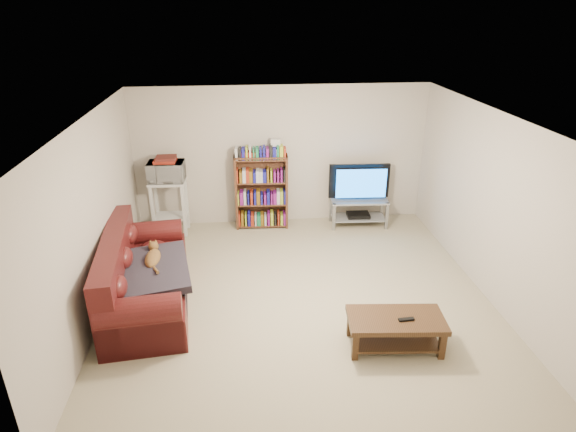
{
  "coord_description": "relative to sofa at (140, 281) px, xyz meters",
  "views": [
    {
      "loc": [
        -0.69,
        -5.45,
        3.6
      ],
      "look_at": [
        -0.1,
        0.4,
        1.0
      ],
      "focal_mm": 30.0,
      "sensor_mm": 36.0,
      "label": 1
    }
  ],
  "objects": [
    {
      "name": "floor",
      "position": [
        2.05,
        -0.03,
        -0.33
      ],
      "size": [
        5.0,
        5.0,
        0.0
      ],
      "primitive_type": "plane",
      "color": "tan",
      "rests_on": "ground"
    },
    {
      "name": "ceiling",
      "position": [
        2.05,
        -0.03,
        2.07
      ],
      "size": [
        5.0,
        5.0,
        0.0
      ],
      "primitive_type": "plane",
      "rotation": [
        3.14,
        0.0,
        0.0
      ],
      "color": "white",
      "rests_on": "ground"
    },
    {
      "name": "wall_back",
      "position": [
        2.05,
        2.47,
        0.87
      ],
      "size": [
        5.0,
        0.0,
        5.0
      ],
      "primitive_type": "plane",
      "rotation": [
        1.57,
        0.0,
        0.0
      ],
      "color": "beige",
      "rests_on": "ground"
    },
    {
      "name": "wall_front",
      "position": [
        2.05,
        -2.53,
        0.87
      ],
      "size": [
        5.0,
        0.0,
        5.0
      ],
      "primitive_type": "plane",
      "rotation": [
        -1.57,
        0.0,
        0.0
      ],
      "color": "beige",
      "rests_on": "ground"
    },
    {
      "name": "wall_left",
      "position": [
        -0.45,
        -0.03,
        0.87
      ],
      "size": [
        0.0,
        5.0,
        5.0
      ],
      "primitive_type": "plane",
      "rotation": [
        1.57,
        0.0,
        1.57
      ],
      "color": "beige",
      "rests_on": "ground"
    },
    {
      "name": "wall_right",
      "position": [
        4.55,
        -0.03,
        0.87
      ],
      "size": [
        0.0,
        5.0,
        5.0
      ],
      "primitive_type": "plane",
      "rotation": [
        1.57,
        0.0,
        -1.57
      ],
      "color": "beige",
      "rests_on": "ground"
    },
    {
      "name": "sofa",
      "position": [
        0.0,
        0.0,
        0.0
      ],
      "size": [
        1.19,
        2.33,
        0.96
      ],
      "rotation": [
        0.0,
        0.0,
        0.1
      ],
      "color": "#4B1313",
      "rests_on": "floor"
    },
    {
      "name": "blanket",
      "position": [
        0.2,
        -0.13,
        0.22
      ],
      "size": [
        1.06,
        1.26,
        0.19
      ],
      "primitive_type": "cube",
      "rotation": [
        0.05,
        -0.04,
        0.18
      ],
      "color": "#2B2630",
      "rests_on": "sofa"
    },
    {
      "name": "cat",
      "position": [
        0.18,
        0.07,
        0.28
      ],
      "size": [
        0.3,
        0.63,
        0.18
      ],
      "primitive_type": null,
      "rotation": [
        0.0,
        0.0,
        0.1
      ],
      "color": "brown",
      "rests_on": "sofa"
    },
    {
      "name": "coffee_table",
      "position": [
        3.01,
        -1.17,
        -0.06
      ],
      "size": [
        1.12,
        0.63,
        0.39
      ],
      "rotation": [
        0.0,
        0.0,
        -0.09
      ],
      "color": "#3D2615",
      "rests_on": "floor"
    },
    {
      "name": "remote",
      "position": [
        3.11,
        -1.23,
        0.07
      ],
      "size": [
        0.18,
        0.06,
        0.02
      ],
      "primitive_type": "cube",
      "rotation": [
        0.0,
        0.0,
        0.06
      ],
      "color": "black",
      "rests_on": "coffee_table"
    },
    {
      "name": "tv_stand",
      "position": [
        3.37,
        2.11,
        -0.0
      ],
      "size": [
        1.0,
        0.49,
        0.49
      ],
      "rotation": [
        0.0,
        0.0,
        -0.05
      ],
      "color": "#999EA3",
      "rests_on": "floor"
    },
    {
      "name": "television",
      "position": [
        3.37,
        2.11,
        0.46
      ],
      "size": [
        1.06,
        0.19,
        0.61
      ],
      "primitive_type": "imported",
      "rotation": [
        0.0,
        0.0,
        3.09
      ],
      "color": "black",
      "rests_on": "tv_stand"
    },
    {
      "name": "dvd_player",
      "position": [
        3.37,
        2.11,
        -0.14
      ],
      "size": [
        0.4,
        0.29,
        0.06
      ],
      "primitive_type": "cube",
      "rotation": [
        0.0,
        0.0,
        -0.05
      ],
      "color": "black",
      "rests_on": "tv_stand"
    },
    {
      "name": "bookshelf",
      "position": [
        1.68,
        2.23,
        0.33
      ],
      "size": [
        0.91,
        0.32,
        1.29
      ],
      "rotation": [
        0.0,
        0.0,
        -0.05
      ],
      "color": "#512E1C",
      "rests_on": "floor"
    },
    {
      "name": "shelf_clutter",
      "position": [
        1.78,
        2.24,
        1.07
      ],
      "size": [
        0.66,
        0.21,
        0.28
      ],
      "rotation": [
        0.0,
        0.0,
        -0.05
      ],
      "color": "silver",
      "rests_on": "bookshelf"
    },
    {
      "name": "microwave_stand",
      "position": [
        0.13,
        2.14,
        0.27
      ],
      "size": [
        0.6,
        0.45,
        0.94
      ],
      "rotation": [
        0.0,
        0.0,
        -0.03
      ],
      "color": "silver",
      "rests_on": "floor"
    },
    {
      "name": "microwave",
      "position": [
        0.13,
        2.14,
        0.76
      ],
      "size": [
        0.59,
        0.41,
        0.32
      ],
      "primitive_type": "imported",
      "rotation": [
        0.0,
        0.0,
        -0.03
      ],
      "color": "silver",
      "rests_on": "microwave_stand"
    },
    {
      "name": "game_boxes",
      "position": [
        0.13,
        2.14,
        0.95
      ],
      "size": [
        0.35,
        0.31,
        0.05
      ],
      "primitive_type": "cube",
      "rotation": [
        0.0,
        0.0,
        -0.03
      ],
      "color": "maroon",
      "rests_on": "microwave"
    }
  ]
}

